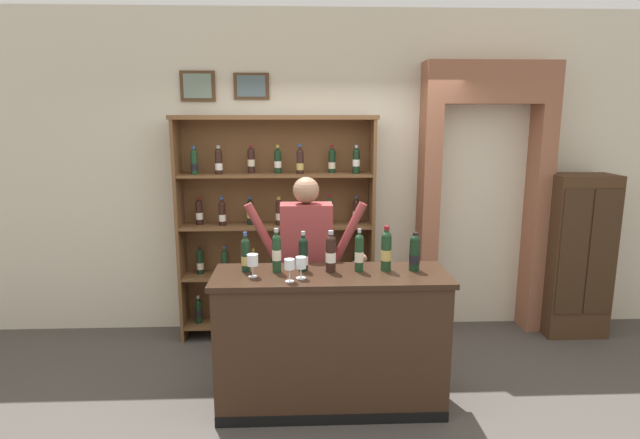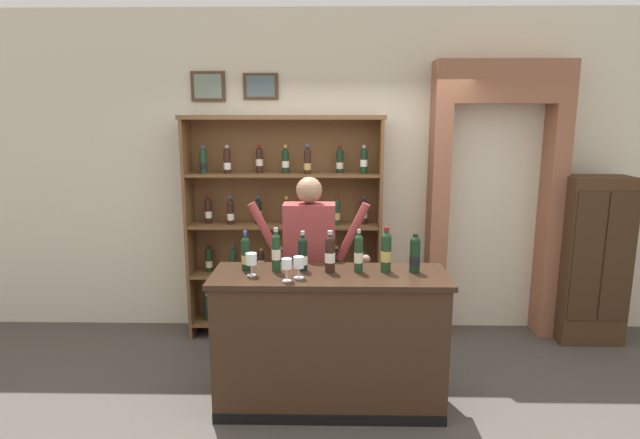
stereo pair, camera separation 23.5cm
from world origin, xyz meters
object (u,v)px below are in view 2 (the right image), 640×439
wine_glass_center (299,263)px  wine_glass_right (287,265)px  tasting_bottle_bianco (276,251)px  tasting_bottle_grappa (330,253)px  tasting_counter (329,341)px  wine_shelf (284,223)px  tasting_bottle_chianti (359,253)px  side_cabinet (592,260)px  shopkeeper (309,254)px  wine_glass_left (251,260)px  tasting_bottle_vin_santo (246,253)px  tasting_bottle_riserva (303,253)px  tasting_bottle_brunello (415,254)px  tasting_bottle_prosecco (386,251)px

wine_glass_center → wine_glass_right: 0.11m
tasting_bottle_bianco → wine_glass_center: tasting_bottle_bianco is taller
tasting_bottle_bianco → tasting_bottle_grappa: size_ratio=1.06×
tasting_counter → wine_shelf: bearing=108.3°
wine_glass_center → tasting_bottle_chianti: bearing=20.2°
side_cabinet → shopkeeper: bearing=-165.5°
wine_glass_center → wine_glass_right: size_ratio=0.97×
wine_shelf → side_cabinet: 2.99m
shopkeeper → wine_glass_left: shopkeeper is taller
side_cabinet → shopkeeper: (-2.70, -0.69, 0.24)m
tasting_bottle_vin_santo → tasting_bottle_grappa: 0.63m
side_cabinet → tasting_bottle_bianco: size_ratio=4.91×
side_cabinet → tasting_counter: (-2.53, -1.24, -0.29)m
wine_shelf → tasting_bottle_riserva: bearing=-79.0°
tasting_bottle_riserva → wine_shelf: bearing=101.0°
tasting_counter → tasting_bottle_brunello: 0.91m
tasting_bottle_bianco → tasting_bottle_prosecco: size_ratio=0.98×
wine_glass_right → wine_glass_left: 0.29m
side_cabinet → tasting_bottle_grappa: size_ratio=5.21×
tasting_bottle_brunello → wine_glass_right: (-0.92, -0.23, -0.02)m
tasting_bottle_vin_santo → wine_glass_right: size_ratio=1.83×
tasting_counter → tasting_bottle_bianco: bearing=172.1°
tasting_counter → tasting_bottle_chianti: 0.70m
side_cabinet → tasting_bottle_chianti: side_cabinet is taller
shopkeeper → wine_glass_right: (-0.13, -0.72, 0.11)m
tasting_counter → tasting_bottle_brunello: (0.62, 0.05, 0.66)m
tasting_bottle_bianco → tasting_bottle_brunello: (1.02, -0.00, -0.02)m
shopkeeper → tasting_bottle_chianti: size_ratio=5.25×
wine_shelf → tasting_bottle_bianco: (0.05, -1.29, 0.05)m
tasting_bottle_vin_santo → tasting_bottle_chianti: size_ratio=0.92×
tasting_counter → shopkeeper: bearing=107.3°
tasting_bottle_prosecco → tasting_counter: bearing=-171.4°
wine_shelf → tasting_bottle_chianti: 1.45m
wine_shelf → tasting_counter: size_ratio=1.26×
tasting_bottle_bianco → side_cabinet: bearing=22.1°
shopkeeper → tasting_counter: bearing=-72.7°
tasting_bottle_chianti → tasting_bottle_riserva: bearing=175.5°
side_cabinet → tasting_counter: side_cabinet is taller
tasting_bottle_prosecco → tasting_bottle_brunello: 0.21m
tasting_bottle_riserva → side_cabinet: bearing=23.0°
tasting_counter → tasting_bottle_grappa: size_ratio=5.57×
tasting_bottle_vin_santo → wine_glass_right: 0.42m
side_cabinet → tasting_bottle_brunello: size_ratio=5.60×
tasting_bottle_vin_santo → wine_glass_left: 0.15m
wine_glass_center → tasting_bottle_grappa: bearing=34.9°
side_cabinet → tasting_bottle_bianco: side_cabinet is taller
wine_shelf → tasting_bottle_bianco: size_ratio=6.61×
tasting_bottle_bianco → tasting_bottle_prosecco: (0.81, 0.01, 0.00)m
wine_glass_center → wine_glass_right: (-0.08, -0.07, 0.01)m
tasting_counter → tasting_bottle_grappa: tasting_bottle_grappa is taller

